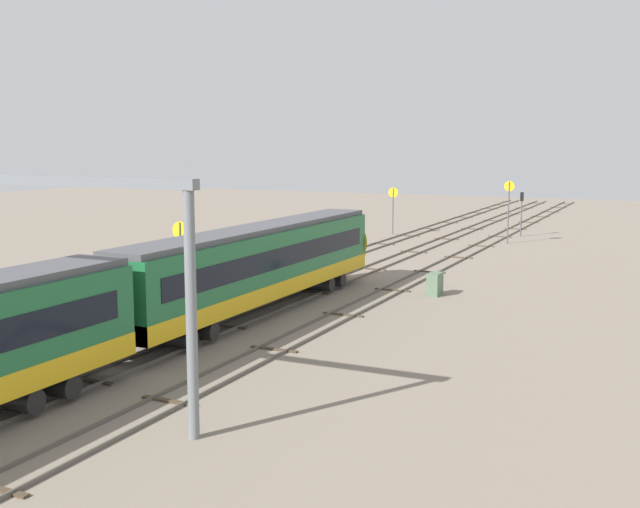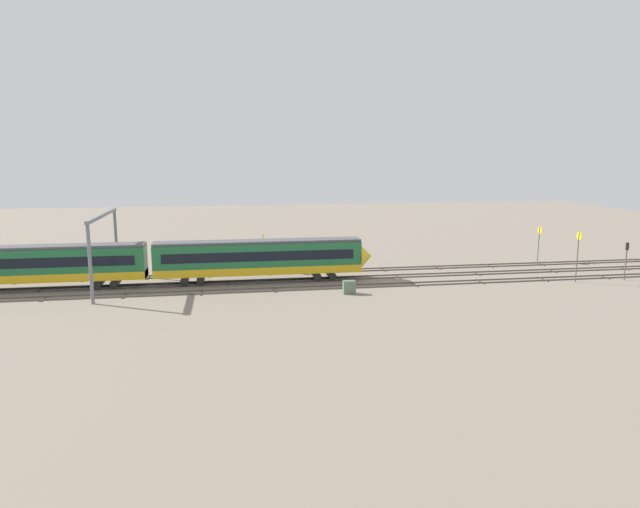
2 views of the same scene
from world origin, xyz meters
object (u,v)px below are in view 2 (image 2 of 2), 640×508
object	(u,v)px
speed_sign_mid_trackside	(539,238)
signal_light_trackside_approach	(626,256)
overhead_gantry	(103,235)
signal_light_trackside_departure	(198,256)
speed_sign_near_foreground	(578,250)
speed_sign_far_trackside	(264,246)
relay_cabinet	(349,287)

from	to	relation	value
speed_sign_mid_trackside	signal_light_trackside_approach	distance (m)	13.16
overhead_gantry	signal_light_trackside_departure	world-z (taller)	overhead_gantry
speed_sign_near_foreground	speed_sign_far_trackside	bearing A→B (deg)	161.20
speed_sign_mid_trackside	signal_light_trackside_approach	size ratio (longest dim) A/B	1.08
overhead_gantry	speed_sign_far_trackside	bearing A→B (deg)	19.52
speed_sign_far_trackside	signal_light_trackside_approach	bearing A→B (deg)	-16.17
overhead_gantry	signal_light_trackside_approach	world-z (taller)	overhead_gantry
overhead_gantry	relay_cabinet	xyz separation A→B (m)	(26.38, -6.96, -5.37)
speed_sign_far_trackside	signal_light_trackside_departure	distance (m)	8.86
speed_sign_far_trackside	overhead_gantry	bearing A→B (deg)	-160.48
overhead_gantry	speed_sign_far_trackside	distance (m)	19.38
speed_sign_mid_trackside	speed_sign_near_foreground	bearing A→B (deg)	-101.15
overhead_gantry	relay_cabinet	world-z (taller)	overhead_gantry
speed_sign_mid_trackside	speed_sign_far_trackside	distance (m)	38.35
speed_sign_near_foreground	signal_light_trackside_departure	distance (m)	44.73
speed_sign_far_trackside	relay_cabinet	xyz separation A→B (m)	(8.30, -13.37, -2.58)
speed_sign_mid_trackside	signal_light_trackside_departure	distance (m)	46.55
overhead_gantry	signal_light_trackside_departure	distance (m)	10.87
speed_sign_far_trackside	relay_cabinet	bearing A→B (deg)	-58.16
speed_sign_near_foreground	speed_sign_far_trackside	size ratio (longest dim) A/B	1.23
overhead_gantry	speed_sign_mid_trackside	distance (m)	56.89
speed_sign_far_trackside	relay_cabinet	world-z (taller)	speed_sign_far_trackside
relay_cabinet	signal_light_trackside_approach	bearing A→B (deg)	1.88
speed_sign_mid_trackside	signal_light_trackside_approach	bearing A→B (deg)	-72.75
speed_sign_mid_trackside	signal_light_trackside_approach	world-z (taller)	speed_sign_mid_trackside
speed_sign_near_foreground	signal_light_trackside_approach	distance (m)	6.43
speed_sign_far_trackside	signal_light_trackside_departure	bearing A→B (deg)	-155.11
speed_sign_near_foreground	signal_light_trackside_approach	bearing A→B (deg)	-0.32
speed_sign_near_foreground	relay_cabinet	distance (m)	27.78
overhead_gantry	signal_light_trackside_departure	xyz separation A→B (m)	(10.05, 2.69, -3.16)
signal_light_trackside_approach	overhead_gantry	bearing A→B (deg)	174.47
relay_cabinet	signal_light_trackside_departure	bearing A→B (deg)	149.44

